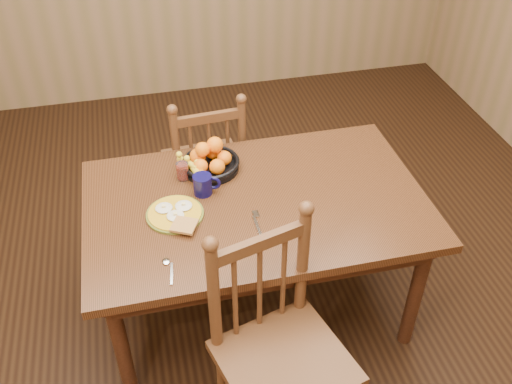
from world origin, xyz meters
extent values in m
cube|color=black|center=(0.00, 0.00, 0.00)|extent=(4.50, 5.00, 0.01)
cube|color=black|center=(0.00, 0.00, 0.73)|extent=(1.60, 1.00, 0.04)
cube|color=black|center=(0.00, 0.42, 0.65)|extent=(1.40, 0.04, 0.10)
cube|color=black|center=(0.00, -0.42, 0.65)|extent=(1.40, 0.04, 0.10)
cube|color=black|center=(0.72, 0.00, 0.65)|extent=(0.04, 0.84, 0.10)
cube|color=black|center=(-0.72, 0.00, 0.65)|extent=(0.04, 0.84, 0.10)
cylinder|color=black|center=(-0.70, -0.40, 0.35)|extent=(0.07, 0.07, 0.70)
cylinder|color=black|center=(0.70, -0.40, 0.35)|extent=(0.07, 0.07, 0.70)
cylinder|color=black|center=(-0.70, 0.40, 0.35)|extent=(0.07, 0.07, 0.70)
cylinder|color=black|center=(0.70, 0.40, 0.35)|extent=(0.07, 0.07, 0.70)
cube|color=#472B15|center=(-0.15, 0.73, 0.46)|extent=(0.47, 0.46, 0.04)
cylinder|color=#472B15|center=(0.02, 0.91, 0.22)|extent=(0.04, 0.04, 0.43)
cylinder|color=#472B15|center=(-0.34, 0.88, 0.22)|extent=(0.04, 0.04, 0.43)
cylinder|color=#472B15|center=(0.05, 0.57, 0.22)|extent=(0.04, 0.04, 0.43)
cylinder|color=#472B15|center=(-0.32, 0.54, 0.22)|extent=(0.04, 0.04, 0.43)
cylinder|color=#472B15|center=(0.05, 0.55, 0.72)|extent=(0.04, 0.04, 0.53)
cylinder|color=#472B15|center=(-0.31, 0.52, 0.72)|extent=(0.04, 0.04, 0.53)
cylinder|color=#472B15|center=(-0.13, 0.53, 0.67)|extent=(0.02, 0.02, 0.40)
cube|color=#472B15|center=(-0.13, 0.53, 0.90)|extent=(0.37, 0.06, 0.05)
cube|color=#472B15|center=(-0.05, -0.72, 0.50)|extent=(0.59, 0.58, 0.04)
cylinder|color=#472B15|center=(-0.29, -0.60, 0.24)|extent=(0.04, 0.04, 0.48)
cylinder|color=#472B15|center=(0.09, -0.49, 0.24)|extent=(0.04, 0.04, 0.48)
cylinder|color=#472B15|center=(-0.30, -0.57, 0.79)|extent=(0.05, 0.05, 0.58)
cylinder|color=#472B15|center=(0.09, -0.47, 0.79)|extent=(0.05, 0.05, 0.58)
cylinder|color=#472B15|center=(-0.11, -0.52, 0.73)|extent=(0.02, 0.02, 0.44)
cube|color=#472B15|center=(-0.11, -0.52, 0.99)|extent=(0.39, 0.14, 0.06)
cylinder|color=#59601E|center=(-0.38, -0.02, 0.76)|extent=(0.26, 0.26, 0.01)
cylinder|color=gold|center=(-0.38, -0.02, 0.76)|extent=(0.24, 0.24, 0.01)
ellipsoid|color=silver|center=(-0.43, 0.01, 0.77)|extent=(0.08, 0.08, 0.01)
cube|color=#F2E08C|center=(-0.43, 0.01, 0.79)|extent=(0.02, 0.02, 0.01)
ellipsoid|color=silver|center=(-0.34, 0.01, 0.77)|extent=(0.08, 0.08, 0.01)
cube|color=#F2E08C|center=(-0.34, 0.01, 0.79)|extent=(0.02, 0.02, 0.01)
ellipsoid|color=silver|center=(-0.38, -0.05, 0.77)|extent=(0.08, 0.08, 0.01)
cube|color=#F2E08C|center=(-0.38, -0.05, 0.79)|extent=(0.02, 0.02, 0.01)
cube|color=brown|center=(-0.35, -0.13, 0.78)|extent=(0.14, 0.14, 0.01)
cube|color=silver|center=(-0.04, -0.18, 0.75)|extent=(0.02, 0.15, 0.00)
cube|color=silver|center=(-0.02, -0.10, 0.75)|extent=(0.03, 0.05, 0.00)
cube|color=silver|center=(-0.44, -0.38, 0.75)|extent=(0.02, 0.12, 0.00)
ellipsoid|color=silver|center=(-0.46, -0.30, 0.76)|extent=(0.03, 0.04, 0.01)
cylinder|color=#0C0935|center=(-0.23, 0.11, 0.80)|extent=(0.09, 0.09, 0.10)
torus|color=#0C0935|center=(-0.18, 0.11, 0.80)|extent=(0.07, 0.04, 0.07)
cylinder|color=black|center=(-0.23, 0.11, 0.85)|extent=(0.08, 0.08, 0.00)
cylinder|color=silver|center=(-0.31, 0.25, 0.80)|extent=(0.06, 0.06, 0.09)
cylinder|color=maroon|center=(-0.31, 0.25, 0.79)|extent=(0.05, 0.05, 0.07)
cylinder|color=black|center=(-0.17, 0.29, 0.76)|extent=(0.28, 0.28, 0.02)
torus|color=black|center=(-0.17, 0.29, 0.80)|extent=(0.29, 0.29, 0.02)
cylinder|color=black|center=(-0.17, 0.29, 0.75)|extent=(0.10, 0.10, 0.01)
sphere|color=orange|center=(-0.10, 0.29, 0.81)|extent=(0.07, 0.07, 0.07)
sphere|color=orange|center=(-0.14, 0.36, 0.81)|extent=(0.08, 0.08, 0.08)
sphere|color=orange|center=(-0.22, 0.33, 0.81)|extent=(0.08, 0.08, 0.08)
sphere|color=orange|center=(-0.22, 0.25, 0.81)|extent=(0.07, 0.07, 0.07)
sphere|color=orange|center=(-0.14, 0.22, 0.81)|extent=(0.08, 0.08, 0.08)
sphere|color=orange|center=(-0.14, 0.32, 0.87)|extent=(0.08, 0.08, 0.08)
sphere|color=orange|center=(-0.20, 0.30, 0.87)|extent=(0.07, 0.07, 0.07)
cylinder|color=yellow|center=(-0.26, 0.25, 0.80)|extent=(0.10, 0.17, 0.07)
cylinder|color=yellow|center=(-0.28, 0.30, 0.80)|extent=(0.14, 0.15, 0.07)
cylinder|color=yellow|center=(-0.23, 0.20, 0.80)|extent=(0.06, 0.18, 0.07)
camera|label=1|loc=(-0.47, -2.00, 2.47)|focal=40.00mm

